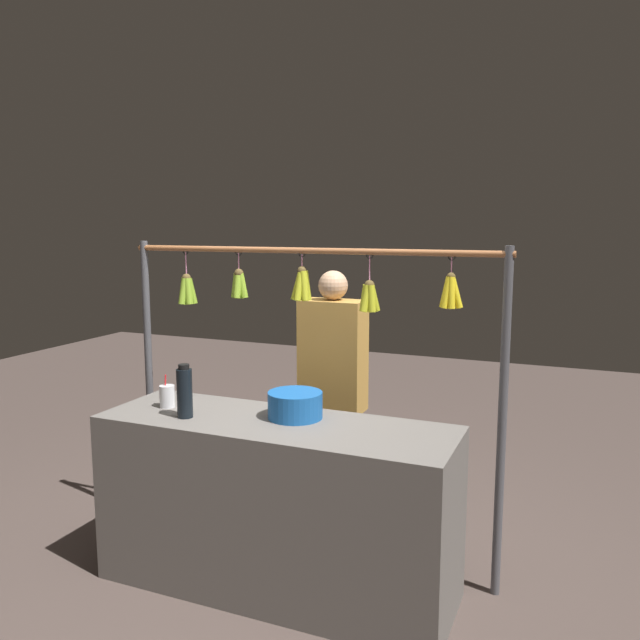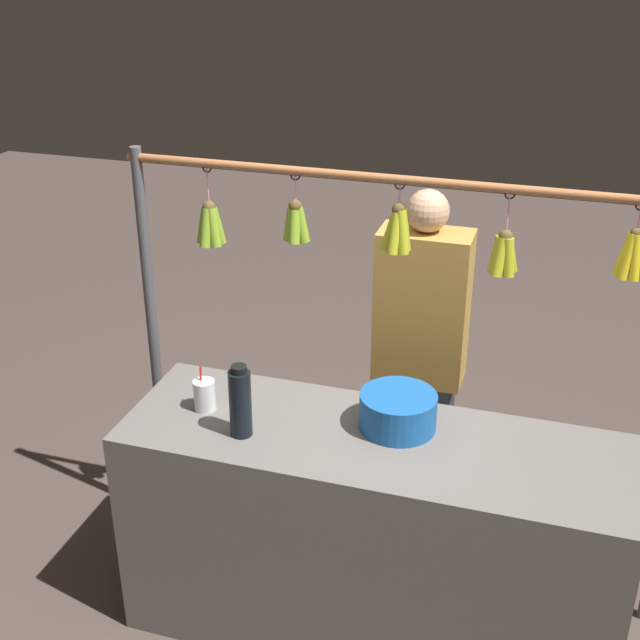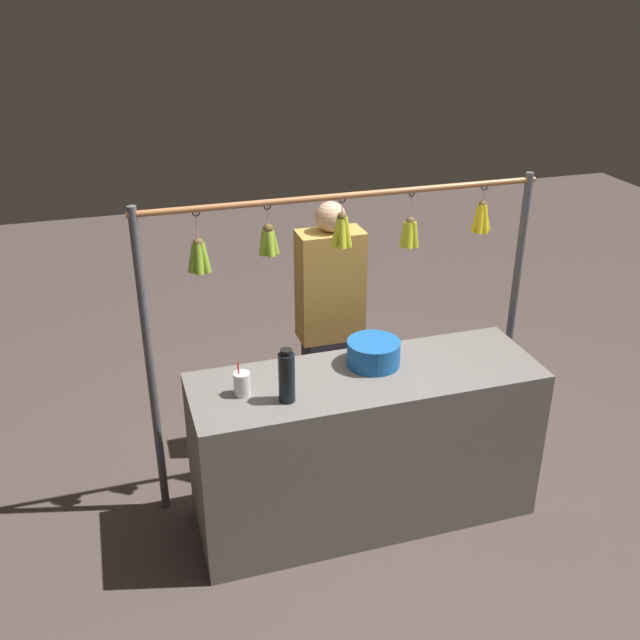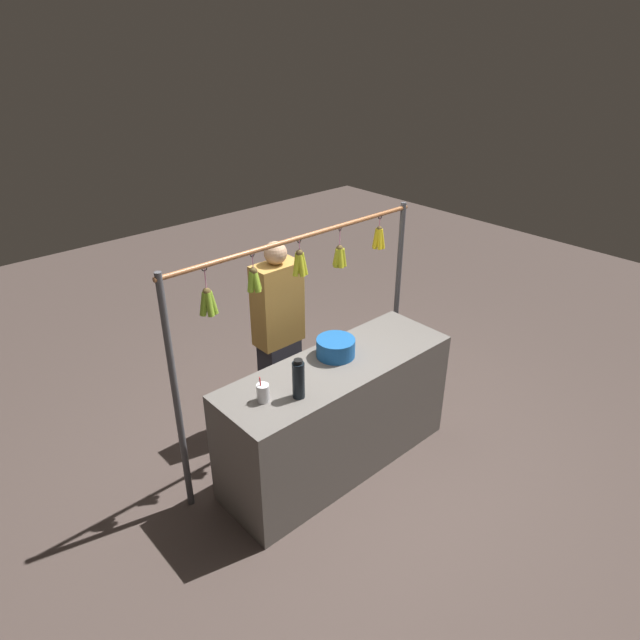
% 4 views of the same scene
% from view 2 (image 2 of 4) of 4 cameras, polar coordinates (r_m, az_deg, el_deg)
% --- Properties ---
extents(ground_plane, '(12.00, 12.00, 0.00)m').
position_cam_2_polar(ground_plane, '(3.54, 3.20, -19.88)').
color(ground_plane, '#4C3E39').
extents(market_counter, '(1.80, 0.59, 0.88)m').
position_cam_2_polar(market_counter, '(3.24, 3.39, -14.43)').
color(market_counter, '#66605B').
rests_on(market_counter, ground).
extents(display_rack, '(2.15, 0.12, 1.74)m').
position_cam_2_polar(display_rack, '(3.12, 5.13, 1.38)').
color(display_rack, '#4C4C51').
rests_on(display_rack, ground).
extents(water_bottle, '(0.08, 0.08, 0.27)m').
position_cam_2_polar(water_bottle, '(2.94, -5.43, -5.56)').
color(water_bottle, black).
rests_on(water_bottle, market_counter).
extents(blue_bucket, '(0.28, 0.28, 0.13)m').
position_cam_2_polar(blue_bucket, '(3.01, 5.30, -6.16)').
color(blue_bucket, '#1B5BA9').
rests_on(blue_bucket, market_counter).
extents(drink_cup, '(0.08, 0.08, 0.17)m').
position_cam_2_polar(drink_cup, '(3.13, -7.86, -5.08)').
color(drink_cup, silver).
rests_on(drink_cup, market_counter).
extents(vendor_person, '(0.37, 0.20, 1.58)m').
position_cam_2_polar(vendor_person, '(3.62, 6.70, -3.42)').
color(vendor_person, '#2D2D38').
rests_on(vendor_person, ground).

